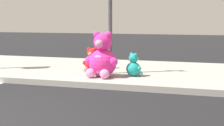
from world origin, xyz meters
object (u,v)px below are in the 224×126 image
(sign_pole, at_px, (110,11))
(plush_red, at_px, (92,62))
(plush_pink_large, at_px, (102,59))
(plush_teal, at_px, (134,67))
(plush_lime, at_px, (108,62))

(sign_pole, relative_size, plush_red, 4.70)
(plush_pink_large, xyz_separation_m, plush_red, (-0.58, 0.78, -0.20))
(sign_pole, relative_size, plush_teal, 5.22)
(sign_pole, xyz_separation_m, plush_pink_large, (-0.04, -0.58, -1.23))
(plush_pink_large, distance_m, plush_lime, 1.51)
(plush_pink_large, distance_m, plush_teal, 0.87)
(sign_pole, xyz_separation_m, plush_lime, (-0.35, 0.87, -1.50))
(plush_pink_large, distance_m, plush_red, 0.99)
(plush_pink_large, xyz_separation_m, plush_lime, (-0.31, 1.45, -0.27))
(plush_lime, distance_m, plush_red, 0.73)
(sign_pole, xyz_separation_m, plush_red, (-0.61, 0.20, -1.43))
(plush_teal, bearing_deg, plush_pink_large, -155.46)
(plush_teal, xyz_separation_m, plush_red, (-1.34, 0.43, 0.03))
(sign_pole, relative_size, plush_pink_large, 2.73)
(plush_teal, relative_size, plush_red, 0.90)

